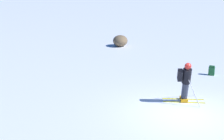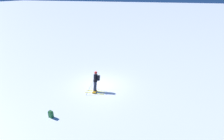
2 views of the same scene
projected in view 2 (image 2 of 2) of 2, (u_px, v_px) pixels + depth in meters
ground_plane at (101, 85)px, 16.08m from camera, size 300.00×300.00×0.00m
skier at (96, 81)px, 14.80m from camera, size 1.37×1.73×1.78m
spare_backpack at (51, 114)px, 11.84m from camera, size 0.28×0.34×0.50m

